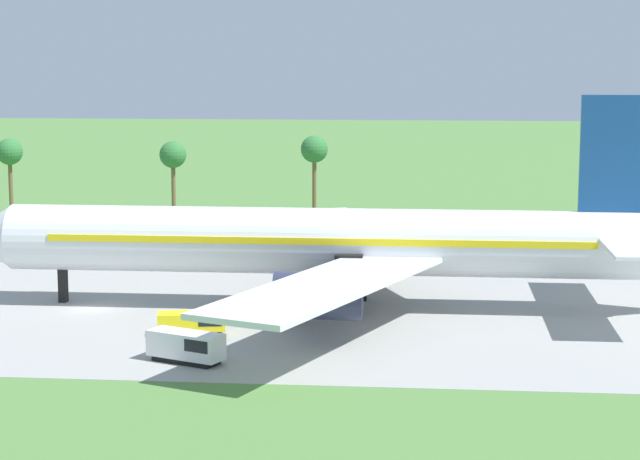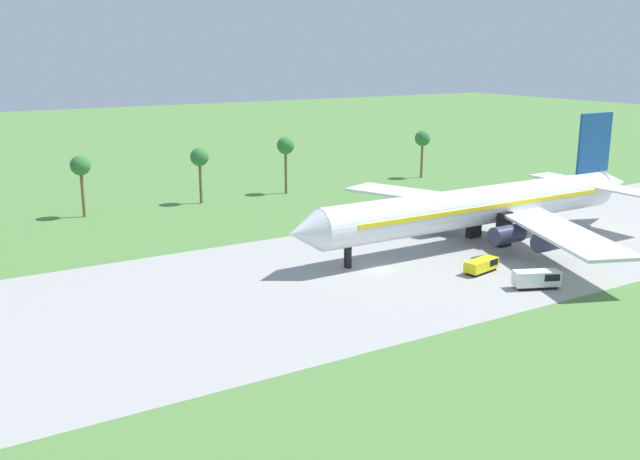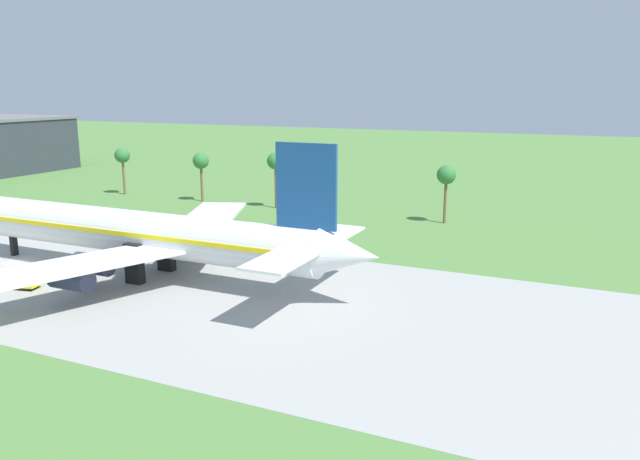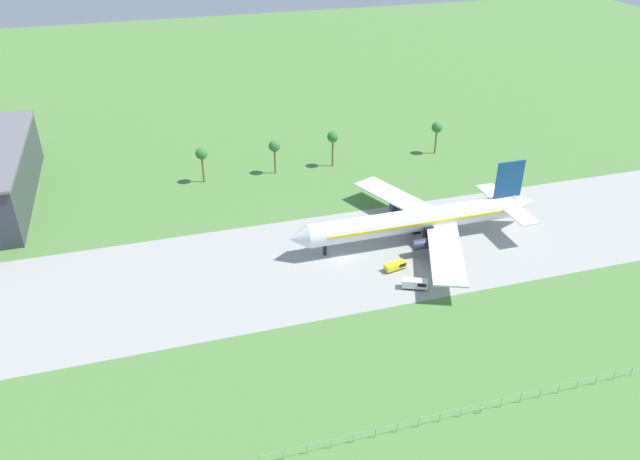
# 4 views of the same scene
# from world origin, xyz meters

# --- Properties ---
(ground_plane) EXTENTS (600.00, 600.00, 0.00)m
(ground_plane) POSITION_xyz_m (0.00, 0.00, 0.00)
(ground_plane) COLOR #517F3D
(taxiway_strip) EXTENTS (320.00, 44.00, 0.02)m
(taxiway_strip) POSITION_xyz_m (0.00, 0.00, 0.01)
(taxiway_strip) COLOR #9E9E99
(taxiway_strip) RESTS_ON ground_plane
(jet_airliner) EXTENTS (68.35, 58.20, 19.03)m
(jet_airliner) POSITION_xyz_m (22.03, 2.77, 5.94)
(jet_airliner) COLOR white
(jet_airliner) RESTS_ON ground_plane
(baggage_tug) EXTENTS (5.70, 3.05, 1.84)m
(baggage_tug) POSITION_xyz_m (11.17, -8.40, 1.02)
(baggage_tug) COLOR black
(baggage_tug) RESTS_ON ground_plane
(fuel_truck) EXTENTS (6.15, 4.17, 2.30)m
(fuel_truck) POSITION_xyz_m (12.46, -16.97, 1.25)
(fuel_truck) COLOR black
(fuel_truck) RESTS_ON ground_plane
(palm_tree_row) EXTENTS (81.45, 3.60, 11.85)m
(palm_tree_row) POSITION_xyz_m (8.71, 53.39, 9.18)
(palm_tree_row) COLOR brown
(palm_tree_row) RESTS_ON ground_plane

